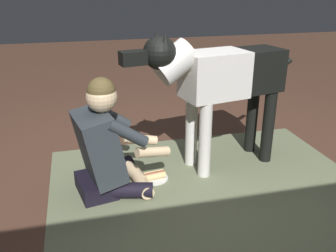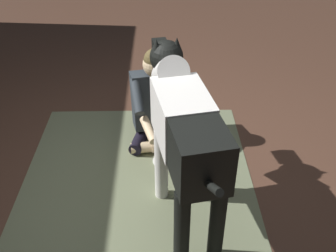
# 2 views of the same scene
# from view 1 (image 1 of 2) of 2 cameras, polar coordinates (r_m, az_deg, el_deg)

# --- Properties ---
(ground_plane) EXTENTS (14.11, 14.11, 0.00)m
(ground_plane) POSITION_cam_1_polar(r_m,az_deg,el_deg) (2.85, 3.94, -8.76)
(ground_plane) COLOR #4E3225
(area_rug) EXTENTS (2.32, 1.79, 0.01)m
(area_rug) POSITION_cam_1_polar(r_m,az_deg,el_deg) (2.81, 6.43, -9.33)
(area_rug) COLOR #686F52
(area_rug) RESTS_ON ground
(person_sitting_on_floor) EXTENTS (0.70, 0.57, 0.85)m
(person_sitting_on_floor) POSITION_cam_1_polar(r_m,az_deg,el_deg) (2.63, -9.50, -3.20)
(person_sitting_on_floor) COLOR black
(person_sitting_on_floor) RESTS_ON ground
(large_dog) EXTENTS (1.46, 0.46, 1.11)m
(large_dog) POSITION_cam_1_polar(r_m,az_deg,el_deg) (2.86, 8.02, 7.15)
(large_dog) COLOR silver
(large_dog) RESTS_ON ground
(hot_dog_on_plate) EXTENTS (0.21, 0.21, 0.06)m
(hot_dog_on_plate) POSITION_cam_1_polar(r_m,az_deg,el_deg) (2.89, -2.11, -7.73)
(hot_dog_on_plate) COLOR silver
(hot_dog_on_plate) RESTS_ON ground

